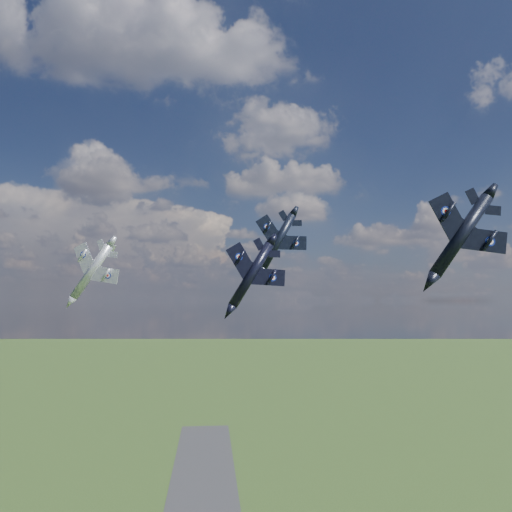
{
  "coord_description": "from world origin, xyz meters",
  "views": [
    {
      "loc": [
        2.03,
        -63.48,
        76.12
      ],
      "look_at": [
        9.09,
        12.66,
        83.01
      ],
      "focal_mm": 35.0,
      "sensor_mm": 36.0,
      "label": 1
    }
  ],
  "objects_px": {
    "jet_right_navy": "(461,236)",
    "jet_lead_navy": "(251,275)",
    "jet_high_navy": "(278,241)",
    "jet_left_silver": "(92,271)"
  },
  "relations": [
    {
      "from": "jet_high_navy",
      "to": "jet_left_silver",
      "type": "relative_size",
      "value": 1.04
    },
    {
      "from": "jet_lead_navy",
      "to": "jet_high_navy",
      "type": "xyz_separation_m",
      "value": [
        6.78,
        21.76,
        7.41
      ]
    },
    {
      "from": "jet_right_navy",
      "to": "jet_left_silver",
      "type": "xyz_separation_m",
      "value": [
        -49.88,
        30.2,
        -2.76
      ]
    },
    {
      "from": "jet_right_navy",
      "to": "jet_high_navy",
      "type": "bearing_deg",
      "value": 121.42
    },
    {
      "from": "jet_left_silver",
      "to": "jet_right_navy",
      "type": "bearing_deg",
      "value": -11.89
    },
    {
      "from": "jet_right_navy",
      "to": "jet_left_silver",
      "type": "bearing_deg",
      "value": 154.02
    },
    {
      "from": "jet_right_navy",
      "to": "jet_lead_navy",
      "type": "bearing_deg",
      "value": 156.25
    },
    {
      "from": "jet_lead_navy",
      "to": "jet_right_navy",
      "type": "height_order",
      "value": "jet_right_navy"
    },
    {
      "from": "jet_right_navy",
      "to": "jet_left_silver",
      "type": "relative_size",
      "value": 1.05
    },
    {
      "from": "jet_lead_navy",
      "to": "jet_left_silver",
      "type": "distance_m",
      "value": 30.9
    }
  ]
}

